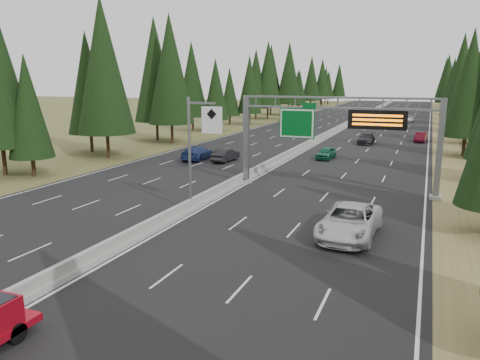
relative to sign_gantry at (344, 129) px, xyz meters
name	(u,v)px	position (x,y,z in m)	size (l,w,h in m)	color
road	(336,132)	(-8.92, 45.12, -5.23)	(32.00, 260.00, 0.08)	black
shoulder_right	(444,137)	(8.88, 45.12, -5.24)	(3.60, 260.00, 0.06)	olive
shoulder_left	(243,128)	(-26.72, 45.12, -5.24)	(3.60, 260.00, 0.06)	brown
median_barrier	(336,130)	(-8.92, 45.12, -4.85)	(0.70, 260.00, 0.85)	gray
sign_gantry	(344,129)	(0.00, 0.00, 0.00)	(16.75, 0.98, 7.80)	slate
hov_sign_pole	(197,146)	(-8.33, -9.92, -0.54)	(2.80, 0.50, 8.00)	slate
tree_row_right	(480,80)	(13.10, 43.48, 3.92)	(11.81, 238.49, 18.79)	black
tree_row_left	(207,78)	(-30.87, 38.44, 4.11)	(12.44, 241.90, 18.91)	black
silver_minivan	(350,221)	(2.45, -11.31, -4.26)	(3.09, 6.70, 1.86)	silver
car_ahead_green	(326,153)	(-4.56, 15.77, -4.48)	(1.67, 4.14, 1.41)	#16603F
car_ahead_dkred	(421,137)	(5.41, 36.33, -4.48)	(1.51, 4.33, 1.43)	#4D0B16
car_ahead_dkgrey	(366,138)	(-1.89, 31.24, -4.43)	(2.12, 5.22, 1.52)	black
car_ahead_white	(408,119)	(1.98, 71.10, -4.49)	(2.32, 5.04, 1.40)	silver
car_ahead_far	(373,113)	(-6.92, 84.92, -4.39)	(1.89, 4.70, 1.60)	black
car_onc_near	(225,155)	(-14.83, 9.72, -4.44)	(1.58, 4.55, 1.50)	black
car_onc_blue	(197,153)	(-18.40, 9.66, -4.39)	(2.25, 5.53, 1.60)	navy
car_onc_white	(308,123)	(-15.46, 51.09, -4.37)	(1.94, 4.83, 1.64)	silver
car_onc_far	(289,117)	(-23.42, 65.65, -4.42)	(2.56, 5.56, 1.54)	black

